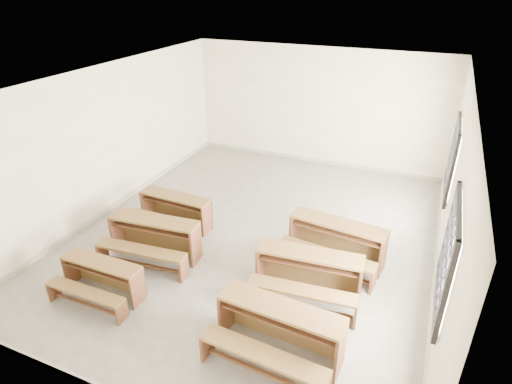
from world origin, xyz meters
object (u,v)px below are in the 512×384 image
at_px(desk_set_3, 279,328).
at_px(desk_set_2, 174,209).
at_px(desk_set_4, 308,271).
at_px(desk_set_5, 336,239).
at_px(desk_set_1, 154,235).
at_px(desk_set_0, 101,276).

bearing_deg(desk_set_3, desk_set_2, 147.44).
bearing_deg(desk_set_3, desk_set_4, 93.78).
xyz_separation_m(desk_set_3, desk_set_4, (0.00, 1.40, -0.01)).
xyz_separation_m(desk_set_2, desk_set_5, (3.44, 0.12, 0.06)).
bearing_deg(desk_set_5, desk_set_4, -93.54).
relative_size(desk_set_3, desk_set_5, 0.98).
bearing_deg(desk_set_4, desk_set_5, 74.58).
distance_m(desk_set_2, desk_set_3, 4.03).
bearing_deg(desk_set_2, desk_set_4, -14.66).
distance_m(desk_set_1, desk_set_4, 3.01).
height_order(desk_set_0, desk_set_1, desk_set_1).
height_order(desk_set_3, desk_set_5, desk_set_3).
bearing_deg(desk_set_2, desk_set_1, -75.27).
xyz_separation_m(desk_set_0, desk_set_3, (3.15, -0.02, 0.10)).
relative_size(desk_set_0, desk_set_4, 0.78).
height_order(desk_set_1, desk_set_5, desk_set_5).
relative_size(desk_set_0, desk_set_3, 0.77).
bearing_deg(desk_set_0, desk_set_4, 23.44).
height_order(desk_set_3, desk_set_4, desk_set_3).
height_order(desk_set_0, desk_set_5, desk_set_5).
distance_m(desk_set_3, desk_set_4, 1.40).
relative_size(desk_set_4, desk_set_5, 0.97).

